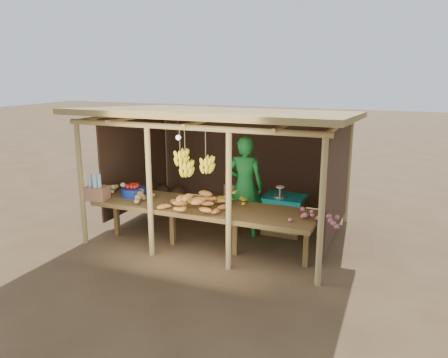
% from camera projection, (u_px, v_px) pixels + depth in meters
% --- Properties ---
extents(ground, '(60.00, 60.00, 0.00)m').
position_uv_depth(ground, '(224.00, 231.00, 8.49)').
color(ground, brown).
rests_on(ground, ground).
extents(stall_structure, '(4.70, 3.50, 2.43)m').
position_uv_depth(stall_structure, '(226.00, 132.00, 8.13)').
color(stall_structure, tan).
rests_on(stall_structure, ground).
extents(counter, '(3.90, 1.05, 0.80)m').
position_uv_depth(counter, '(203.00, 209.00, 7.47)').
color(counter, brown).
rests_on(counter, ground).
extents(potato_heap, '(1.11, 0.85, 0.37)m').
position_uv_depth(potato_heap, '(124.00, 188.00, 7.88)').
color(potato_heap, '#A07F52').
rests_on(potato_heap, counter).
extents(sweet_potato_heap, '(1.29, 1.06, 0.36)m').
position_uv_depth(sweet_potato_heap, '(198.00, 200.00, 7.16)').
color(sweet_potato_heap, '#C67C32').
rests_on(sweet_potato_heap, counter).
extents(onion_heap, '(0.84, 0.58, 0.36)m').
position_uv_depth(onion_heap, '(313.00, 211.00, 6.59)').
color(onion_heap, '#B85968').
rests_on(onion_heap, counter).
extents(banana_pile, '(0.58, 0.40, 0.34)m').
position_uv_depth(banana_pile, '(233.00, 193.00, 7.57)').
color(banana_pile, yellow).
rests_on(banana_pile, counter).
extents(tomato_basin, '(0.44, 0.44, 0.23)m').
position_uv_depth(tomato_basin, '(134.00, 191.00, 7.99)').
color(tomato_basin, navy).
rests_on(tomato_basin, counter).
extents(bottle_box, '(0.42, 0.35, 0.47)m').
position_uv_depth(bottle_box, '(97.00, 190.00, 7.77)').
color(bottle_box, '#956343').
rests_on(bottle_box, counter).
extents(vendor, '(0.76, 0.57, 1.90)m').
position_uv_depth(vendor, '(245.00, 186.00, 8.11)').
color(vendor, '#1A772E').
rests_on(vendor, ground).
extents(tarp_crate, '(0.81, 0.70, 0.95)m').
position_uv_depth(tarp_crate, '(283.00, 213.00, 8.36)').
color(tarp_crate, brown).
rests_on(tarp_crate, ground).
extents(carton_stack, '(0.94, 0.36, 0.72)m').
position_uv_depth(carton_stack, '(229.00, 202.00, 9.33)').
color(carton_stack, '#956343').
rests_on(carton_stack, ground).
extents(burlap_sacks, '(0.84, 0.44, 0.60)m').
position_uv_depth(burlap_sacks, '(170.00, 196.00, 9.98)').
color(burlap_sacks, '#412C1E').
rests_on(burlap_sacks, ground).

